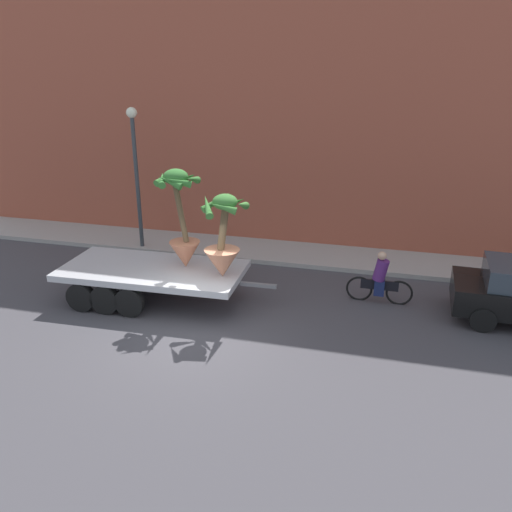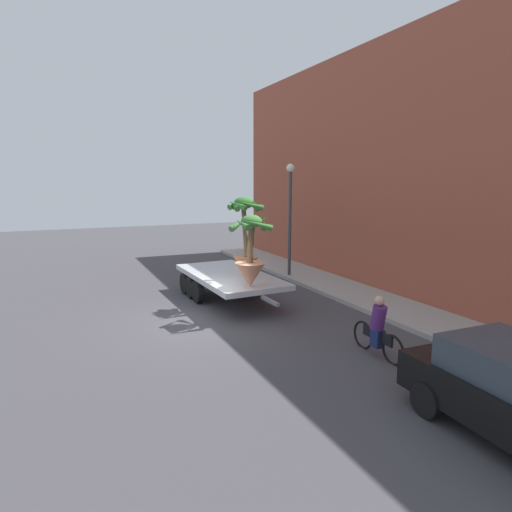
{
  "view_description": "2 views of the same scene",
  "coord_description": "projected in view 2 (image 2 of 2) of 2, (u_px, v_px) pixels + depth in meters",
  "views": [
    {
      "loc": [
        4.42,
        -10.69,
        6.37
      ],
      "look_at": [
        0.92,
        2.46,
        1.27
      ],
      "focal_mm": 36.43,
      "sensor_mm": 36.0,
      "label": 1
    },
    {
      "loc": [
        12.16,
        -3.88,
        4.22
      ],
      "look_at": [
        -0.74,
        2.13,
        1.76
      ],
      "focal_mm": 30.11,
      "sensor_mm": 36.0,
      "label": 2
    }
  ],
  "objects": [
    {
      "name": "sidewalk",
      "position": [
        363.0,
        296.0,
        15.72
      ],
      "size": [
        24.0,
        2.2,
        0.15
      ],
      "primitive_type": "cube",
      "color": "#A39E99",
      "rests_on": "ground"
    },
    {
      "name": "flatbed_trailer",
      "position": [
        227.0,
        278.0,
        15.58
      ],
      "size": [
        6.12,
        2.59,
        0.98
      ],
      "color": "#B7BABF",
      "rests_on": "ground"
    },
    {
      "name": "potted_palm_middle",
      "position": [
        245.0,
        241.0,
        14.48
      ],
      "size": [
        1.16,
        1.21,
        2.75
      ],
      "color": "#C17251",
      "rests_on": "flatbed_trailer"
    },
    {
      "name": "cyclist",
      "position": [
        378.0,
        329.0,
        10.47
      ],
      "size": [
        1.84,
        0.35,
        1.54
      ],
      "color": "black",
      "rests_on": "ground"
    },
    {
      "name": "building_facade",
      "position": [
        405.0,
        168.0,
        15.63
      ],
      "size": [
        24.0,
        1.2,
        9.42
      ],
      "primitive_type": "cube",
      "color": "#9E4C38",
      "rests_on": "ground"
    },
    {
      "name": "street_lamp",
      "position": [
        290.0,
        205.0,
        18.48
      ],
      "size": [
        0.36,
        0.36,
        4.83
      ],
      "color": "#383D42",
      "rests_on": "sidewalk"
    },
    {
      "name": "potted_palm_rear",
      "position": [
        251.0,
        258.0,
        13.21
      ],
      "size": [
        1.28,
        1.37,
        2.26
      ],
      "color": "tan",
      "rests_on": "flatbed_trailer"
    },
    {
      "name": "ground_plane",
      "position": [
        204.0,
        321.0,
        13.19
      ],
      "size": [
        60.0,
        60.0,
        0.0
      ],
      "primitive_type": "plane",
      "color": "#423F44"
    }
  ]
}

